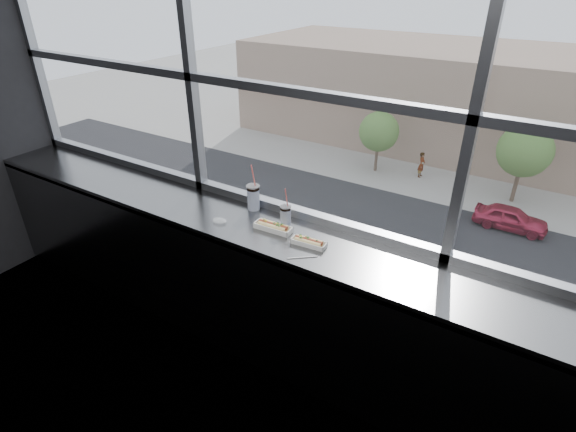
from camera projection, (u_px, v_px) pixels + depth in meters
The scene contains 22 objects.
wall_back_lower at pixel (305, 279), 3.53m from camera, with size 6.00×6.00×0.00m, color black.
window_glass at pixel (312, 43), 2.70m from camera, with size 6.00×6.00×0.00m, color silver.
window_mullions at pixel (311, 43), 2.68m from camera, with size 6.00×0.08×2.40m, color gray, non-canonical shape.
counter at pixel (286, 238), 3.08m from camera, with size 6.00×0.55×0.06m, color slate.
counter_fascia at pixel (267, 318), 3.14m from camera, with size 6.00×0.04×1.04m, color slate.
hotdog_tray_left at pixel (273, 227), 3.10m from camera, with size 0.28×0.10×0.07m.
hotdog_tray_right at pixel (309, 242), 2.94m from camera, with size 0.24×0.10×0.06m.
soda_cup_left at pixel (253, 196), 3.34m from camera, with size 0.10×0.10×0.37m.
soda_cup_right at pixel (286, 215), 3.13m from camera, with size 0.08×0.08×0.30m.
loose_straw at pixel (303, 257), 2.82m from camera, with size 0.01×0.01×0.19m, color white.
wrapper at pixel (220, 220), 3.21m from camera, with size 0.11×0.08×0.03m, color silver.
plaza_ground at pixel (539, 136), 41.40m from camera, with size 120.00×120.00×0.00m, color gray.
street_asphalt at pixel (488, 259), 23.96m from camera, with size 80.00×10.00×0.06m, color black.
far_sidewalk at pixel (512, 201), 29.90m from camera, with size 80.00×6.00×0.04m, color gray.
far_building at pixel (544, 107), 35.38m from camera, with size 50.00×14.00×8.00m, color #89715F.
car_near_c at pixel (472, 282), 20.57m from camera, with size 5.94×2.47×1.98m, color #BB2551.
car_far_b at pixel (512, 215), 26.31m from camera, with size 5.58×2.32×1.86m, color #AC1F3B.
car_near_b at pixel (341, 239), 23.61m from camera, with size 6.59×2.75×2.20m, color black.
car_near_a at pixel (229, 206), 27.18m from camera, with size 5.65×2.36×1.88m, color #8D95A9.
pedestrian_a at pixel (422, 162), 32.86m from camera, with size 1.01×0.76×2.27m, color #66605B.
tree_left at pixel (379, 132), 32.91m from camera, with size 2.94×2.94×4.60m.
tree_center at pixel (525, 151), 28.20m from camera, with size 3.38×3.38×5.28m.
Camera 1 is at (1.39, -0.99, 2.70)m, focal length 28.00 mm.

